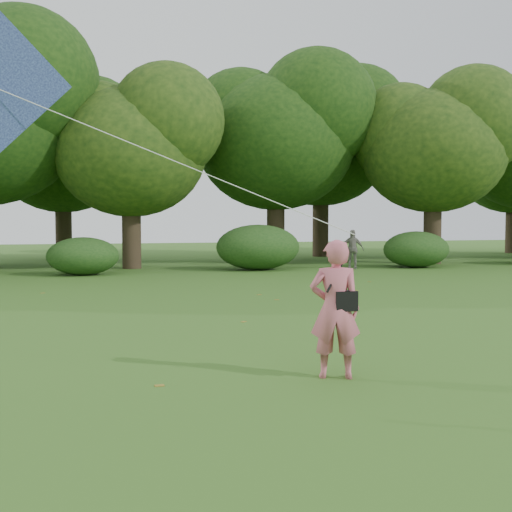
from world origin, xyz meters
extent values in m
plane|color=#265114|center=(0.00, 0.00, 0.00)|extent=(100.00, 100.00, 0.00)
imported|color=#CB5F71|center=(-0.77, 0.06, 0.91)|extent=(0.76, 0.62, 1.81)
imported|color=gray|center=(6.99, 17.39, 0.83)|extent=(1.05, 0.81, 1.66)
cube|color=black|center=(-0.65, 0.03, 1.01)|extent=(0.30, 0.20, 0.26)
cylinder|color=black|center=(-0.77, 0.02, 1.36)|extent=(0.33, 0.14, 0.47)
cylinder|color=white|center=(-2.83, 0.38, 2.81)|extent=(4.63, 0.75, 1.89)
cylinder|color=#3A2D1E|center=(-2.00, 20.00, 1.57)|extent=(0.80, 0.80, 3.15)
ellipsoid|color=#1E3F11|center=(-2.00, 20.00, 4.91)|extent=(6.40, 6.40, 5.44)
cylinder|color=#3A2D1E|center=(5.00, 22.00, 1.84)|extent=(0.86, 0.86, 3.67)
ellipsoid|color=#1E3F11|center=(5.00, 22.00, 5.76)|extent=(7.60, 7.60, 6.46)
cylinder|color=#3A2D1E|center=(12.00, 19.50, 1.72)|extent=(0.83, 0.83, 3.43)
ellipsoid|color=#1E3F11|center=(12.00, 19.50, 5.30)|extent=(6.80, 6.80, 5.78)
cylinder|color=#3A2D1E|center=(-5.00, 27.50, 1.75)|extent=(0.84, 0.84, 3.50)
ellipsoid|color=#1E3F11|center=(-5.00, 27.50, 5.43)|extent=(7.00, 7.00, 5.95)
cylinder|color=#3A2D1E|center=(9.00, 26.50, 2.01)|extent=(0.90, 0.90, 4.02)
ellipsoid|color=#1E3F11|center=(9.00, 26.50, 6.17)|extent=(7.80, 7.80, 6.63)
ellipsoid|color=#264919|center=(-4.00, 17.10, 0.71)|extent=(2.66, 2.09, 1.42)
ellipsoid|color=#264919|center=(3.00, 17.90, 0.94)|extent=(3.50, 2.75, 1.88)
ellipsoid|color=#264919|center=(10.00, 17.40, 0.79)|extent=(2.94, 2.31, 1.58)
cube|color=olive|center=(-3.04, 0.23, 0.00)|extent=(0.13, 0.09, 0.01)
cube|color=olive|center=(5.24, 11.91, 0.00)|extent=(0.14, 0.14, 0.01)
cube|color=olive|center=(-0.83, 4.82, 0.00)|extent=(0.14, 0.14, 0.01)
cube|color=olive|center=(-5.09, 11.24, 0.00)|extent=(0.14, 0.13, 0.01)
cube|color=olive|center=(0.85, 8.08, 0.00)|extent=(0.14, 0.12, 0.01)
cube|color=olive|center=(3.72, 9.54, 0.00)|extent=(0.11, 0.14, 0.01)
cube|color=olive|center=(0.71, 9.27, 0.00)|extent=(0.14, 0.11, 0.01)
cube|color=olive|center=(3.28, 9.48, 0.00)|extent=(0.14, 0.14, 0.01)
camera|label=1|loc=(-3.90, -7.69, 2.06)|focal=45.00mm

